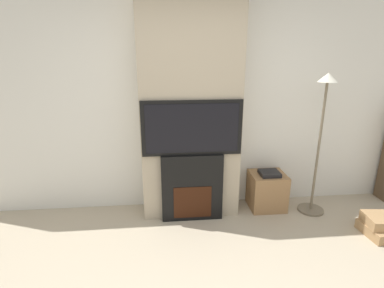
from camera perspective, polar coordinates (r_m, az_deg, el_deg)
wall_back at (r=3.68m, az=-0.64°, el=8.03°), size 6.00×0.06×2.70m
chimney_breast at (r=3.46m, az=-0.32°, el=7.43°), size 1.14×0.39×2.70m
fireplace at (r=3.57m, az=0.00°, el=-8.24°), size 0.72×0.15×0.82m
television at (r=3.32m, az=0.01°, el=3.07°), size 1.12×0.07×0.62m
floor_lamp at (r=3.81m, az=23.33°, el=2.24°), size 0.32×0.32×1.71m
media_stand at (r=3.99m, az=14.08°, el=-8.51°), size 0.44×0.40×0.51m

